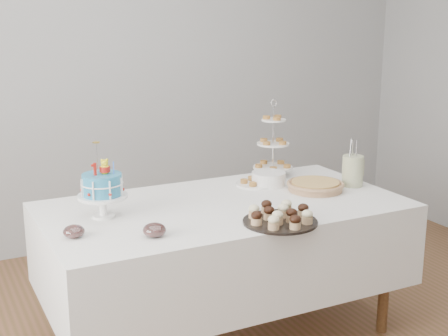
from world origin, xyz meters
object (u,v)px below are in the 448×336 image
cupcake_tray (280,215)px  table (224,244)px  tiered_stand (273,144)px  jam_bowl_a (154,230)px  pie (315,185)px  birthday_cake (103,197)px  utensil_pitcher (353,170)px  plate_stack (269,179)px  pastry_plate (256,182)px  jam_bowl_b (74,232)px

cupcake_tray → table: bearing=104.7°
table → cupcake_tray: 0.49m
tiered_stand → jam_bowl_a: 1.28m
cupcake_tray → jam_bowl_a: bearing=171.0°
pie → jam_bowl_a: (-1.10, -0.30, 0.00)m
table → birthday_cake: size_ratio=5.02×
jam_bowl_a → utensil_pitcher: bearing=12.0°
cupcake_tray → pie: bearing=39.5°
cupcake_tray → tiered_stand: 0.93m
tiered_stand → plate_stack: bearing=-127.1°
jam_bowl_a → tiered_stand: bearing=33.7°
pastry_plate → jam_bowl_a: bearing=-146.8°
table → cupcake_tray: cupcake_tray is taller
birthday_cake → jam_bowl_a: 0.40m
table → tiered_stand: 0.80m
birthday_cake → plate_stack: (1.04, 0.15, -0.06)m
pie → pastry_plate: bearing=134.7°
plate_stack → jam_bowl_a: 1.05m
tiered_stand → table: bearing=-143.7°
table → tiered_stand: bearing=36.3°
tiered_stand → jam_bowl_a: tiered_stand is taller
utensil_pitcher → plate_stack: bearing=170.4°
pie → tiered_stand: bearing=96.3°
jam_bowl_a → cupcake_tray: bearing=-9.0°
cupcake_tray → pastry_plate: cupcake_tray is taller
table → utensil_pitcher: 0.90m
tiered_stand → utensil_pitcher: 0.52m
jam_bowl_a → utensil_pitcher: (1.35, 0.29, 0.07)m
table → cupcake_tray: (0.10, -0.40, 0.27)m
table → pie: pie is taller
birthday_cake → cupcake_tray: birthday_cake is taller
pie → pastry_plate: pie is taller
birthday_cake → jam_bowl_a: size_ratio=3.55×
table → birthday_cake: 0.72m
birthday_cake → jam_bowl_b: bearing=-137.7°
plate_stack → jam_bowl_b: (-1.25, -0.37, -0.01)m
birthday_cake → tiered_stand: bearing=10.3°
table → birthday_cake: bearing=173.7°
tiered_stand → pastry_plate: tiered_stand is taller
pastry_plate → jam_bowl_b: (-1.18, -0.40, 0.01)m
cupcake_tray → utensil_pitcher: utensil_pitcher is taller
pie → jam_bowl_b: bearing=-174.1°
cupcake_tray → jam_bowl_b: bearing=165.1°
cupcake_tray → pie: cupcake_tray is taller
pie → birthday_cake: bearing=176.6°
birthday_cake → utensil_pitcher: 1.48m
tiered_stand → jam_bowl_a: (-1.05, -0.70, -0.17)m
plate_stack → jam_bowl_b: bearing=-163.6°
table → jam_bowl_b: bearing=-169.9°
birthday_cake → cupcake_tray: 0.88m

